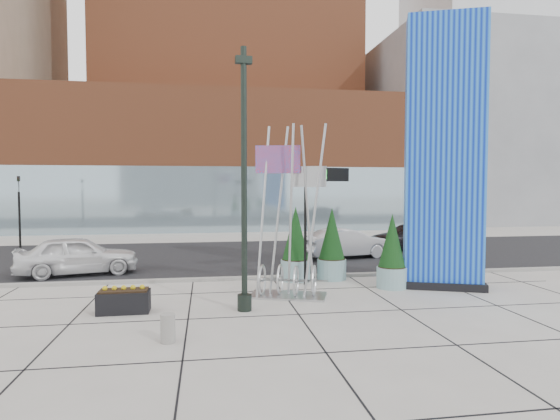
{
  "coord_description": "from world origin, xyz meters",
  "views": [
    {
      "loc": [
        -1.5,
        -13.5,
        3.56
      ],
      "look_at": [
        0.96,
        2.0,
        2.74
      ],
      "focal_mm": 30.0,
      "sensor_mm": 36.0,
      "label": 1
    }
  ],
  "objects": [
    {
      "name": "ground",
      "position": [
        0.0,
        0.0,
        0.0
      ],
      "size": [
        160.0,
        160.0,
        0.0
      ],
      "primitive_type": "plane",
      "color": "#9E9991",
      "rests_on": "ground"
    },
    {
      "name": "street_asphalt",
      "position": [
        0.0,
        10.0,
        0.01
      ],
      "size": [
        80.0,
        12.0,
        0.02
      ],
      "primitive_type": "cube",
      "color": "black",
      "rests_on": "ground"
    },
    {
      "name": "round_planter_west",
      "position": [
        1.8,
        3.6,
        1.32
      ],
      "size": [
        1.11,
        1.11,
        2.78
      ],
      "color": "#81A9AE",
      "rests_on": "ground"
    },
    {
      "name": "public_art_sculpture",
      "position": [
        1.09,
        1.12,
        1.44
      ],
      "size": [
        2.68,
        1.93,
        5.49
      ],
      "rotation": [
        0.0,
        0.0,
        -0.33
      ],
      "color": "#B7BABC",
      "rests_on": "ground"
    },
    {
      "name": "car_silver_mid",
      "position": [
        5.3,
        8.5,
        0.72
      ],
      "size": [
        4.63,
        2.53,
        1.45
      ],
      "primitive_type": "imported",
      "rotation": [
        0.0,
        0.0,
        1.81
      ],
      "color": "#B0B3B9",
      "rests_on": "ground"
    },
    {
      "name": "lamp_post",
      "position": [
        -0.44,
        -0.36,
        3.03
      ],
      "size": [
        0.48,
        0.41,
        7.41
      ],
      "rotation": [
        0.0,
        0.0,
        0.09
      ],
      "color": "black",
      "rests_on": "ground"
    },
    {
      "name": "overhead_street_sign",
      "position": [
        2.72,
        2.8,
        3.61
      ],
      "size": [
        1.91,
        0.88,
        4.21
      ],
      "rotation": [
        0.0,
        0.0,
        0.37
      ],
      "color": "black",
      "rests_on": "ground"
    },
    {
      "name": "box_planter_north",
      "position": [
        -3.8,
        -0.03,
        0.36
      ],
      "size": [
        1.42,
        0.72,
        0.77
      ],
      "rotation": [
        0.0,
        0.0,
        0.01
      ],
      "color": "black",
      "rests_on": "ground"
    },
    {
      "name": "car_white_west",
      "position": [
        -6.56,
        5.98,
        0.78
      ],
      "size": [
        4.86,
        2.86,
        1.55
      ],
      "primitive_type": "imported",
      "rotation": [
        0.0,
        0.0,
        1.81
      ],
      "color": "white",
      "rests_on": "ground"
    },
    {
      "name": "car_dark_east",
      "position": [
        9.57,
        10.88,
        0.7
      ],
      "size": [
        5.05,
        2.69,
        1.39
      ],
      "primitive_type": "imported",
      "rotation": [
        0.0,
        0.0,
        -1.41
      ],
      "color": "black",
      "rests_on": "ground"
    },
    {
      "name": "building_grey_parking",
      "position": [
        26.0,
        32.0,
        9.0
      ],
      "size": [
        20.0,
        18.0,
        18.0
      ],
      "primitive_type": "cube",
      "color": "slate",
      "rests_on": "ground"
    },
    {
      "name": "concrete_bollard",
      "position": [
        -2.38,
        -2.79,
        0.33
      ],
      "size": [
        0.34,
        0.34,
        0.65
      ],
      "primitive_type": "cylinder",
      "color": "gray",
      "rests_on": "ground"
    },
    {
      "name": "tower_glass_front",
      "position": [
        1.0,
        22.2,
        2.5
      ],
      "size": [
        34.0,
        0.6,
        5.0
      ],
      "primitive_type": "cube",
      "color": "#8CA5B2",
      "rests_on": "ground"
    },
    {
      "name": "round_planter_east",
      "position": [
        4.86,
        1.8,
        1.23
      ],
      "size": [
        1.04,
        1.04,
        2.6
      ],
      "color": "#81A9AE",
      "rests_on": "ground"
    },
    {
      "name": "blue_pylon",
      "position": [
        6.62,
        1.58,
        4.51
      ],
      "size": [
        3.06,
        2.16,
        9.34
      ],
      "rotation": [
        0.0,
        0.0,
        -0.36
      ],
      "color": "#0C28B4",
      "rests_on": "ground"
    },
    {
      "name": "building_pale_office",
      "position": [
        36.0,
        48.0,
        27.5
      ],
      "size": [
        16.0,
        16.0,
        55.0
      ],
      "primitive_type": "cube",
      "color": "#B2B7BC",
      "rests_on": "ground"
    },
    {
      "name": "traffic_signal",
      "position": [
        -12.0,
        15.0,
        2.3
      ],
      "size": [
        0.15,
        0.18,
        4.1
      ],
      "color": "black",
      "rests_on": "ground"
    },
    {
      "name": "curb_edge",
      "position": [
        0.0,
        4.0,
        0.06
      ],
      "size": [
        80.0,
        0.3,
        0.12
      ],
      "primitive_type": "cube",
      "color": "gray",
      "rests_on": "ground"
    },
    {
      "name": "round_planter_mid",
      "position": [
        3.2,
        3.6,
        1.3
      ],
      "size": [
        1.1,
        1.1,
        2.74
      ],
      "color": "#81A9AE",
      "rests_on": "ground"
    },
    {
      "name": "tower_podium",
      "position": [
        1.0,
        27.0,
        5.5
      ],
      "size": [
        34.0,
        10.0,
        11.0
      ],
      "primitive_type": "cube",
      "color": "brown",
      "rests_on": "ground"
    }
  ]
}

